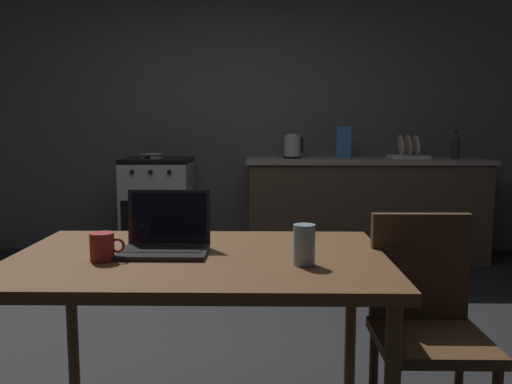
{
  "coord_description": "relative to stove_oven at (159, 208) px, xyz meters",
  "views": [
    {
      "loc": [
        0.35,
        -2.81,
        1.21
      ],
      "look_at": [
        0.3,
        0.64,
        0.78
      ],
      "focal_mm": 37.43,
      "sensor_mm": 36.0,
      "label": 1
    }
  ],
  "objects": [
    {
      "name": "kitchen_counter",
      "position": [
        1.9,
        0.0,
        0.0
      ],
      "size": [
        2.16,
        0.64,
        0.92
      ],
      "color": "#4C3D2D",
      "rests_on": "ground_plane"
    },
    {
      "name": "back_wall",
      "position": [
        0.92,
        0.35,
        0.87
      ],
      "size": [
        6.4,
        0.1,
        2.66
      ],
      "primitive_type": "cube",
      "color": "#565353",
      "rests_on": "ground_plane"
    },
    {
      "name": "coffee_mug",
      "position": [
        0.41,
        -3.02,
        0.33
      ],
      "size": [
        0.12,
        0.09,
        0.1
      ],
      "color": "#9E2D28",
      "rests_on": "dining_table"
    },
    {
      "name": "dish_rack",
      "position": [
        2.28,
        0.0,
        0.51
      ],
      "size": [
        0.34,
        0.26,
        0.21
      ],
      "color": "silver",
      "rests_on": "kitchen_counter"
    },
    {
      "name": "drinking_glass",
      "position": [
        1.11,
        -3.06,
        0.35
      ],
      "size": [
        0.08,
        0.08,
        0.14
      ],
      "color": "#99B7C6",
      "rests_on": "dining_table"
    },
    {
      "name": "dining_table",
      "position": [
        0.74,
        -2.93,
        0.21
      ],
      "size": [
        1.38,
        0.9,
        0.74
      ],
      "color": "brown",
      "rests_on": "ground_plane"
    },
    {
      "name": "laptop",
      "position": [
        0.61,
        -2.88,
        0.32
      ],
      "size": [
        0.32,
        0.24,
        0.23
      ],
      "rotation": [
        0.0,
        0.0,
        -0.14
      ],
      "color": "#232326",
      "rests_on": "dining_table"
    },
    {
      "name": "electric_kettle",
      "position": [
        1.23,
        0.0,
        0.57
      ],
      "size": [
        0.18,
        0.16,
        0.22
      ],
      "color": "black",
      "rests_on": "kitchen_counter"
    },
    {
      "name": "cereal_box",
      "position": [
        1.69,
        0.02,
        0.6
      ],
      "size": [
        0.13,
        0.05,
        0.29
      ],
      "color": "#3372B2",
      "rests_on": "kitchen_counter"
    },
    {
      "name": "bottle",
      "position": [
        2.68,
        -0.05,
        0.58
      ],
      "size": [
        0.07,
        0.07,
        0.25
      ],
      "color": "#2D2D33",
      "rests_on": "kitchen_counter"
    },
    {
      "name": "stove_oven",
      "position": [
        0.0,
        0.0,
        0.0
      ],
      "size": [
        0.6,
        0.62,
        0.92
      ],
      "color": "#B7BABF",
      "rests_on": "ground_plane"
    },
    {
      "name": "ground_plane",
      "position": [
        0.62,
        -2.04,
        -0.46
      ],
      "size": [
        12.0,
        12.0,
        0.0
      ],
      "primitive_type": "plane",
      "color": "black"
    },
    {
      "name": "chair",
      "position": [
        1.59,
        -2.9,
        0.04
      ],
      "size": [
        0.4,
        0.4,
        0.87
      ],
      "rotation": [
        0.0,
        0.0,
        -0.25
      ],
      "color": "#4C331E",
      "rests_on": "ground_plane"
    },
    {
      "name": "frying_pan",
      "position": [
        -0.05,
        -0.03,
        0.48
      ],
      "size": [
        0.23,
        0.4,
        0.05
      ],
      "color": "gray",
      "rests_on": "stove_oven"
    }
  ]
}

